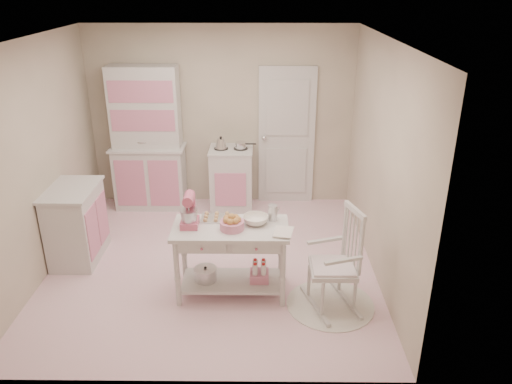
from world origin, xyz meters
TOP-DOWN VIEW (x-y plane):
  - room_shell at (0.00, 0.00)m, footprint 3.84×3.84m
  - door at (0.95, 1.87)m, footprint 0.82×0.05m
  - hutch at (-1.05, 1.66)m, footprint 1.06×0.50m
  - stove at (0.15, 1.61)m, footprint 0.62×0.57m
  - base_cabinet at (-1.63, 0.13)m, footprint 0.54×0.84m
  - lace_rug at (1.31, -0.81)m, footprint 0.92×0.92m
  - rocking_chair at (1.31, -0.81)m, footprint 0.68×0.83m
  - work_table at (0.26, -0.58)m, footprint 1.20×0.60m
  - stand_mixer at (-0.16, -0.56)m, footprint 0.20×0.28m
  - cookie_tray at (0.11, -0.40)m, footprint 0.34×0.24m
  - bread_basket at (0.28, -0.63)m, footprint 0.25×0.25m
  - mixing_bowl at (0.52, -0.50)m, footprint 0.27×0.27m
  - metal_pitcher at (0.70, -0.42)m, footprint 0.10×0.10m
  - recipe_book at (0.71, -0.70)m, footprint 0.23×0.28m

SIDE VIEW (x-z plane):
  - lace_rug at x=1.31m, z-range 0.00..0.01m
  - work_table at x=0.26m, z-range 0.00..0.80m
  - stove at x=0.15m, z-range 0.00..0.92m
  - base_cabinet at x=-1.63m, z-range 0.00..0.92m
  - rocking_chair at x=1.31m, z-range 0.00..1.10m
  - cookie_tray at x=0.11m, z-range 0.80..0.82m
  - recipe_book at x=0.71m, z-range 0.80..0.82m
  - mixing_bowl at x=0.52m, z-range 0.80..0.88m
  - bread_basket at x=0.28m, z-range 0.80..0.89m
  - metal_pitcher at x=0.70m, z-range 0.80..0.97m
  - stand_mixer at x=-0.16m, z-range 0.80..1.14m
  - door at x=0.95m, z-range 0.00..2.04m
  - hutch at x=-1.05m, z-range 0.00..2.08m
  - room_shell at x=0.00m, z-range 0.34..2.96m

